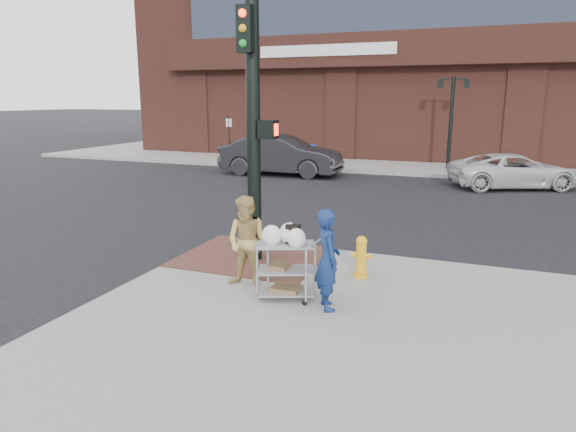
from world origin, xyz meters
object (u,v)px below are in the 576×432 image
at_px(sedan_dark, 281,155).
at_px(minivan_white, 514,171).
at_px(pedestrian_tan, 248,242).
at_px(utility_cart, 286,265).
at_px(lamp_post, 451,113).
at_px(woman_blue, 328,259).
at_px(fire_hydrant, 361,256).
at_px(traffic_signal_pole, 254,122).

relative_size(sedan_dark, minivan_white, 1.14).
relative_size(pedestrian_tan, utility_cart, 1.28).
bearing_deg(lamp_post, sedan_dark, -151.61).
bearing_deg(minivan_white, lamp_post, 13.02).
distance_m(woman_blue, fire_hydrant, 1.58).
distance_m(traffic_signal_pole, sedan_dark, 12.51).
bearing_deg(traffic_signal_pole, pedestrian_tan, -69.98).
bearing_deg(woman_blue, sedan_dark, -6.11).
distance_m(pedestrian_tan, sedan_dark, 13.83).
height_order(utility_cart, fire_hydrant, utility_cart).
bearing_deg(pedestrian_tan, utility_cart, -18.04).
height_order(woman_blue, sedan_dark, sedan_dark).
xyz_separation_m(woman_blue, minivan_white, (3.04, 13.50, -0.29)).
distance_m(sedan_dark, fire_hydrant, 13.49).
bearing_deg(pedestrian_tan, lamp_post, 83.07).
xyz_separation_m(woman_blue, pedestrian_tan, (-1.51, 0.40, 0.00)).
distance_m(lamp_post, utility_cart, 17.02).
xyz_separation_m(lamp_post, pedestrian_tan, (-1.97, -16.61, -1.69)).
height_order(traffic_signal_pole, minivan_white, traffic_signal_pole).
height_order(lamp_post, utility_cart, lamp_post).
bearing_deg(minivan_white, pedestrian_tan, 137.53).
height_order(woman_blue, pedestrian_tan, pedestrian_tan).
xyz_separation_m(woman_blue, utility_cart, (-0.73, 0.15, -0.22)).
relative_size(traffic_signal_pole, fire_hydrant, 6.57).
relative_size(lamp_post, traffic_signal_pole, 0.80).
xyz_separation_m(sedan_dark, minivan_white, (9.24, 0.07, -0.22)).
distance_m(traffic_signal_pole, minivan_white, 12.94).
bearing_deg(traffic_signal_pole, fire_hydrant, -6.91).
height_order(pedestrian_tan, utility_cart, pedestrian_tan).
height_order(woman_blue, fire_hydrant, woman_blue).
bearing_deg(fire_hydrant, pedestrian_tan, -146.13).
height_order(traffic_signal_pole, woman_blue, traffic_signal_pole).
bearing_deg(lamp_post, woman_blue, -91.54).
distance_m(woman_blue, minivan_white, 13.84).
xyz_separation_m(lamp_post, fire_hydrant, (-0.30, -15.49, -2.08)).
bearing_deg(woman_blue, utility_cart, 47.39).
xyz_separation_m(traffic_signal_pole, pedestrian_tan, (0.51, -1.39, -1.90)).
xyz_separation_m(woman_blue, sedan_dark, (-6.20, 13.42, -0.07)).
bearing_deg(pedestrian_tan, sedan_dark, 109.62).
bearing_deg(utility_cart, fire_hydrant, 57.27).
distance_m(lamp_post, woman_blue, 17.11).
bearing_deg(sedan_dark, utility_cart, -159.62).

